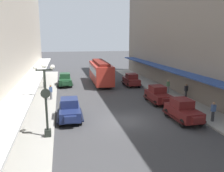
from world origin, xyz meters
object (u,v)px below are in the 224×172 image
parked_car_4 (183,110)px  pedestrian_4 (168,86)px  pedestrian_3 (186,91)px  lamp_post_with_clock (46,97)px  parked_car_1 (65,80)px  fire_hydrant (191,108)px  pedestrian_2 (213,111)px  pedestrian_0 (44,82)px  streetcar (101,71)px  parked_car_0 (131,80)px  parked_car_3 (70,109)px  parked_car_2 (158,94)px  pedestrian_1 (51,92)px

parked_car_4 → pedestrian_4: (2.99, 9.06, 0.05)m
pedestrian_3 → lamp_post_with_clock: bearing=-153.5°
parked_car_1 → fire_hydrant: bearing=-53.9°
pedestrian_2 → lamp_post_with_clock: bearing=-179.3°
lamp_post_with_clock → pedestrian_3: bearing=26.5°
lamp_post_with_clock → pedestrian_2: lamp_post_with_clock is taller
pedestrian_0 → streetcar: bearing=12.9°
lamp_post_with_clock → pedestrian_2: (13.19, 0.17, -2.00)m
pedestrian_3 → pedestrian_2: bearing=-103.2°
parked_car_0 → parked_car_4: (0.05, -14.75, 0.00)m
parked_car_3 → lamp_post_with_clock: (-1.66, -3.49, 2.04)m
pedestrian_0 → parked_car_1: bearing=25.5°
parked_car_4 → lamp_post_with_clock: (-11.04, -1.20, 2.04)m
streetcar → fire_hydrant: bearing=-69.9°
parked_car_4 → pedestrian_0: bearing=128.6°
lamp_post_with_clock → pedestrian_3: size_ratio=3.15×
parked_car_0 → parked_car_2: (0.19, -9.19, 0.00)m
parked_car_0 → parked_car_1: 9.67m
parked_car_2 → pedestrian_0: bearing=141.5°
pedestrian_1 → pedestrian_3: same height
parked_car_1 → pedestrian_3: parked_car_1 is taller
pedestrian_2 → parked_car_2: bearing=106.9°
parked_car_4 → pedestrian_2: parked_car_4 is taller
parked_car_0 → pedestrian_0: bearing=176.6°
parked_car_4 → parked_car_2: bearing=88.5°
parked_car_2 → fire_hydrant: 4.40m
parked_car_3 → streetcar: size_ratio=0.44×
parked_car_1 → streetcar: size_ratio=0.44×
parked_car_2 → parked_car_3: same height
lamp_post_with_clock → pedestrian_1: 10.33m
parked_car_0 → pedestrian_4: 6.45m
pedestrian_1 → pedestrian_3: 15.27m
pedestrian_1 → fire_hydrant: bearing=-30.1°
parked_car_1 → pedestrian_1: (-1.70, -7.91, 0.05)m
streetcar → pedestrian_4: (7.11, -8.31, -0.91)m
parked_car_1 → pedestrian_3: (13.33, -10.64, 0.05)m
parked_car_2 → fire_hydrant: bearing=-69.0°
parked_car_3 → lamp_post_with_clock: bearing=-115.4°
pedestrian_1 → pedestrian_2: size_ratio=1.00×
pedestrian_2 → pedestrian_4: same height
parked_car_2 → pedestrian_4: parked_car_2 is taller
parked_car_1 → pedestrian_2: parked_car_1 is taller
streetcar → parked_car_3: bearing=-109.2°
fire_hydrant → parked_car_3: bearing=175.8°
parked_car_2 → lamp_post_with_clock: 13.22m
pedestrian_3 → pedestrian_4: (-0.85, 2.85, 0.00)m
parked_car_2 → parked_car_4: bearing=-91.5°
parked_car_4 → streetcar: streetcar is taller
parked_car_2 → parked_car_3: size_ratio=1.00×
pedestrian_0 → pedestrian_3: bearing=-29.8°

